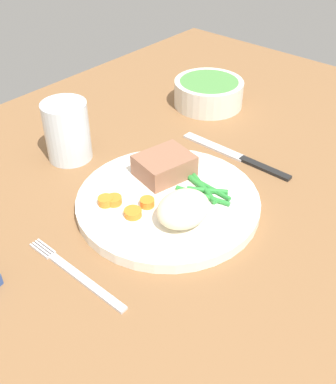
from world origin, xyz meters
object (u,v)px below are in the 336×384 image
meat_portion (163,167)px  knife (237,157)px  dinner_plate (168,202)px  salad_bowl (209,92)px  water_glass (68,135)px  fork (76,274)px

meat_portion → knife: (13.57, -4.37, -3.04)cm
dinner_plate → salad_bowl: bearing=27.1°
meat_portion → water_glass: 17.09cm
water_glass → dinner_plate: bearing=-88.0°
knife → salad_bowl: salad_bowl is taller
dinner_plate → meat_portion: 5.91cm
meat_portion → fork: meat_portion is taller
dinner_plate → water_glass: water_glass is taller
meat_portion → water_glass: size_ratio=0.81×
dinner_plate → knife: 17.08cm
meat_portion → salad_bowl: same height
meat_portion → knife: size_ratio=0.38×
knife → water_glass: bearing=129.4°
dinner_plate → knife: dinner_plate is taller
water_glass → salad_bowl: (29.89, -5.72, -1.33)cm
fork → meat_portion: bearing=8.3°
dinner_plate → meat_portion: size_ratio=3.29×
dinner_plate → meat_portion: (3.50, 4.09, 2.44)cm
meat_portion → salad_bowl: size_ratio=0.59×
water_glass → meat_portion: bearing=-75.7°
knife → water_glass: (-17.79, 20.91, 3.91)cm
meat_portion → knife: 14.58cm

